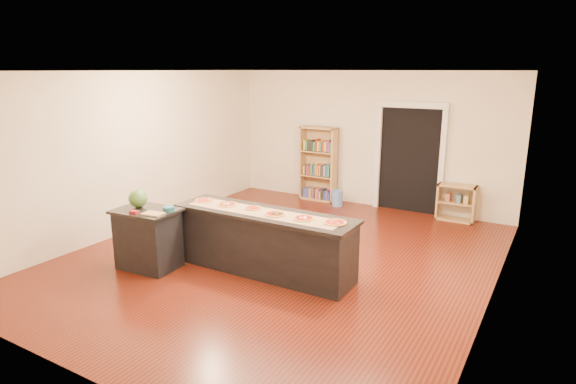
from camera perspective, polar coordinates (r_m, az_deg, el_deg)
The scene contains 18 objects.
room at distance 7.10m, azimuth -0.82°, elevation 2.78°, with size 6.00×7.00×2.80m.
doorway at distance 9.92m, azimuth 14.21°, elevation 4.51°, with size 1.40×0.09×2.21m.
kitchen_island at distance 6.86m, azimuth -2.88°, elevation -5.92°, with size 2.70×0.73×0.89m.
side_counter at distance 7.28m, azimuth -16.23°, elevation -5.30°, with size 0.89×0.65×0.88m.
bookshelf at distance 10.55m, azimuth 3.61°, elevation 3.33°, with size 0.81×0.29×1.62m, color tan.
low_shelf at distance 9.72m, azimuth 19.31°, elevation -1.20°, with size 0.70×0.30×0.70m, color tan.
waste_bin at distance 10.26m, azimuth 5.87°, elevation -0.71°, with size 0.23×0.23×0.34m, color #5E7ED2.
kraft_paper at distance 6.69m, azimuth -3.05°, elevation -2.42°, with size 2.35×0.42×0.00m, color #95734D.
watermelon at distance 7.26m, azimuth -17.36°, elevation -0.73°, with size 0.27×0.27×0.27m, color #144214.
cutting_board at distance 6.88m, azimuth -15.72°, elevation -2.50°, with size 0.29×0.19×0.02m, color tan.
package_red at distance 6.99m, azimuth -17.77°, elevation -2.29°, with size 0.12×0.08×0.04m, color maroon.
package_teal at distance 7.00m, azimuth -13.98°, elevation -1.93°, with size 0.16×0.16×0.06m, color #195966.
pizza_a at distance 7.36m, azimuth -9.87°, elevation -0.97°, with size 0.27×0.27×0.02m.
pizza_b at distance 7.09m, azimuth -7.22°, elevation -1.46°, with size 0.31×0.31×0.02m.
pizza_c at distance 6.87m, azimuth -4.22°, elevation -1.91°, with size 0.25×0.25×0.02m.
pizza_d at distance 6.57m, azimuth -1.56°, elevation -2.64°, with size 0.29×0.29×0.02m.
pizza_e at distance 6.38m, azimuth 1.88°, elevation -3.14°, with size 0.29×0.29×0.02m.
pizza_f at distance 6.24m, azimuth 5.59°, elevation -3.61°, with size 0.31×0.31×0.02m.
Camera 1 is at (3.61, -5.94, 2.82)m, focal length 30.00 mm.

